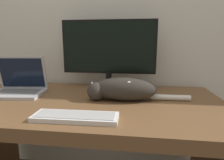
% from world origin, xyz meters
% --- Properties ---
extents(wall_back, '(6.40, 0.06, 2.60)m').
position_xyz_m(wall_back, '(0.00, 0.85, 1.30)').
color(wall_back, silver).
rests_on(wall_back, ground_plane).
extents(desk, '(1.55, 0.79, 0.74)m').
position_xyz_m(desk, '(0.00, 0.40, 0.59)').
color(desk, brown).
rests_on(desk, ground_plane).
extents(monitor, '(0.64, 0.17, 0.47)m').
position_xyz_m(monitor, '(0.09, 0.67, 1.00)').
color(monitor, black).
rests_on(monitor, desk).
extents(laptop, '(0.33, 0.26, 0.24)m').
position_xyz_m(laptop, '(-0.44, 0.45, 0.78)').
color(laptop, '#B7B7BC').
rests_on(laptop, desk).
extents(external_keyboard, '(0.36, 0.12, 0.02)m').
position_xyz_m(external_keyboard, '(0.03, 0.12, 0.75)').
color(external_keyboard, white).
rests_on(external_keyboard, desk).
extents(cat, '(0.57, 0.15, 0.13)m').
position_xyz_m(cat, '(0.21, 0.41, 0.80)').
color(cat, '#332D28').
rests_on(cat, desk).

